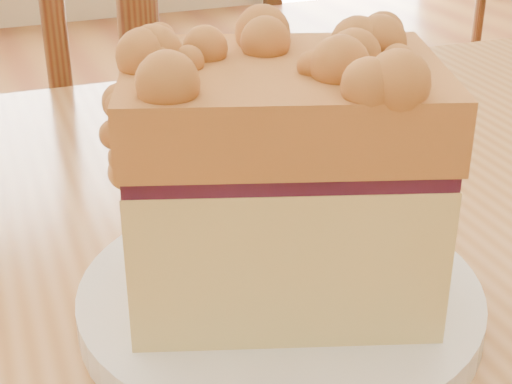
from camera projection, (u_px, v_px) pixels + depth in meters
plate at (280, 299)px, 0.38m from camera, size 0.19×0.19×0.02m
cake_slice at (280, 169)px, 0.35m from camera, size 0.16×0.14×0.13m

